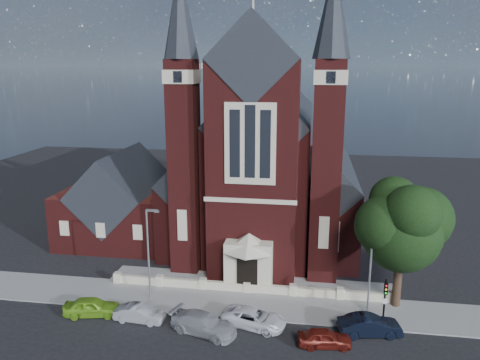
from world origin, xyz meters
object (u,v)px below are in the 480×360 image
object	(u,v)px
church	(267,164)
car_silver_b	(204,324)
parish_hall	(123,204)
street_lamp_left	(149,249)
street_tree	(404,228)
street_lamp_right	(372,263)
car_dark_red	(325,338)
car_navy	(370,326)
car_lime_van	(92,307)
car_white_suv	(254,318)
traffic_signal	(385,297)
car_silver_a	(139,314)

from	to	relation	value
church	car_silver_b	xyz separation A→B (m)	(-2.33, -23.26, -7.43)
parish_hall	street_lamp_left	bearing A→B (deg)	-59.98
street_tree	street_lamp_right	size ratio (longest dim) A/B	1.32
car_dark_red	car_navy	size ratio (longest dim) A/B	0.83
street_lamp_right	car_lime_van	world-z (taller)	street_lamp_right
street_lamp_right	car_white_suv	size ratio (longest dim) A/B	1.63
street_tree	traffic_signal	bearing A→B (deg)	-115.95
street_lamp_right	traffic_signal	distance (m)	2.71
church	car_silver_b	distance (m)	24.53
traffic_signal	car_white_suv	size ratio (longest dim) A/B	0.81
street_tree	car_navy	world-z (taller)	street_tree
street_lamp_right	parish_hall	bearing A→B (deg)	151.78
church	car_lime_van	distance (m)	26.14
street_lamp_left	traffic_signal	world-z (taller)	street_lamp_left
car_silver_a	church	bearing A→B (deg)	-15.65
street_lamp_right	car_dark_red	world-z (taller)	street_lamp_right
traffic_signal	car_dark_red	distance (m)	5.76
street_lamp_left	car_silver_a	xyz separation A→B (m)	(0.25, -3.47, -3.95)
street_lamp_right	car_silver_b	xyz separation A→B (m)	(-12.42, -4.32, -3.85)
street_lamp_right	car_navy	size ratio (longest dim) A/B	1.74
car_silver_a	car_white_suv	xyz separation A→B (m)	(8.92, 0.63, 0.04)
parish_hall	street_lamp_left	xyz separation A→B (m)	(8.09, -14.00, 0.59)
car_silver_a	street_lamp_right	bearing A→B (deg)	-75.71
car_lime_van	street_lamp_right	bearing A→B (deg)	-93.48
street_tree	car_lime_van	size ratio (longest dim) A/B	2.46
street_lamp_left	car_silver_a	world-z (taller)	street_lamp_left
car_dark_red	parish_hall	bearing A→B (deg)	43.32
street_tree	traffic_signal	world-z (taller)	street_tree
street_lamp_right	car_lime_van	bearing A→B (deg)	-171.68
street_lamp_right	car_navy	world-z (taller)	street_lamp_right
traffic_signal	car_white_suv	world-z (taller)	traffic_signal
parish_hall	car_silver_b	distance (m)	23.09
street_tree	car_dark_red	bearing A→B (deg)	-133.43
parish_hall	car_navy	world-z (taller)	parish_hall
parish_hall	car_silver_a	distance (m)	19.65
street_tree	traffic_signal	xyz separation A→B (m)	(-1.60, -3.28, -4.38)
street_lamp_left	traffic_signal	xyz separation A→B (m)	(18.91, -1.57, -2.02)
street_lamp_left	street_lamp_right	world-z (taller)	same
street_lamp_right	car_lime_van	distance (m)	22.40
church	car_dark_red	distance (m)	25.64
traffic_signal	car_silver_b	size ratio (longest dim) A/B	0.77
car_lime_van	car_navy	distance (m)	21.62
church	street_tree	distance (m)	21.38
car_navy	street_lamp_right	bearing A→B (deg)	-14.57
traffic_signal	car_navy	distance (m)	2.42
church	car_white_suv	bearing A→B (deg)	-86.68
traffic_signal	car_navy	world-z (taller)	traffic_signal
parish_hall	car_navy	bearing A→B (deg)	-32.84
car_lime_van	car_white_suv	world-z (taller)	car_lime_van
car_lime_van	car_silver_a	world-z (taller)	car_lime_van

